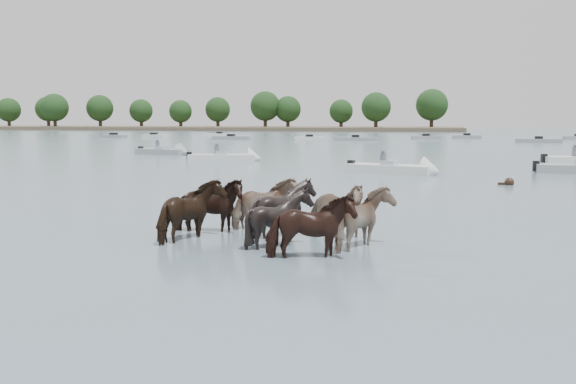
# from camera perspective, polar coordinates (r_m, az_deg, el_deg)

# --- Properties ---
(ground) EXTENTS (400.00, 400.00, 0.00)m
(ground) POSITION_cam_1_polar(r_m,az_deg,el_deg) (15.19, 3.83, -4.62)
(ground) COLOR slate
(ground) RESTS_ON ground
(shoreline) EXTENTS (160.00, 30.00, 1.00)m
(shoreline) POSITION_cam_1_polar(r_m,az_deg,el_deg) (179.94, -10.29, 5.94)
(shoreline) COLOR #4C4233
(shoreline) RESTS_ON ground
(pony_herd) EXTENTS (6.15, 5.08, 1.69)m
(pony_herd) POSITION_cam_1_polar(r_m,az_deg,el_deg) (15.20, -1.12, -2.21)
(pony_herd) COLOR black
(pony_herd) RESTS_ON ground
(swimming_pony) EXTENTS (0.72, 0.44, 0.44)m
(swimming_pony) POSITION_cam_1_polar(r_m,az_deg,el_deg) (29.81, 20.04, 0.82)
(swimming_pony) COLOR black
(swimming_pony) RESTS_ON ground
(motorboat_a) EXTENTS (5.55, 2.66, 1.92)m
(motorboat_a) POSITION_cam_1_polar(r_m,az_deg,el_deg) (44.60, -5.26, 3.23)
(motorboat_a) COLOR silver
(motorboat_a) RESTS_ON ground
(motorboat_b) EXTENTS (5.49, 3.02, 1.92)m
(motorboat_b) POSITION_cam_1_polar(r_m,az_deg,el_deg) (34.51, 10.77, 2.09)
(motorboat_b) COLOR silver
(motorboat_b) RESTS_ON ground
(motorboat_f) EXTENTS (5.40, 2.69, 1.92)m
(motorboat_f) POSITION_cam_1_polar(r_m,az_deg,el_deg) (53.51, -11.17, 3.73)
(motorboat_f) COLOR gray
(motorboat_f) RESTS_ON ground
(distant_flotilla) EXTENTS (102.60, 21.38, 0.93)m
(distant_flotilla) POSITION_cam_1_polar(r_m,az_deg,el_deg) (92.21, 11.92, 4.99)
(distant_flotilla) COLOR gray
(distant_flotilla) RESTS_ON ground
(treeline) EXTENTS (152.98, 21.94, 11.24)m
(treeline) POSITION_cam_1_polar(r_m,az_deg,el_deg) (181.39, -10.48, 7.76)
(treeline) COLOR #382619
(treeline) RESTS_ON ground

